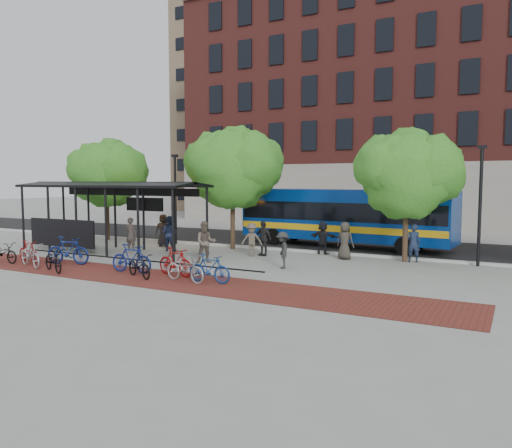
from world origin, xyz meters
The scene contains 33 objects.
ground centered at (0.00, 0.00, 0.00)m, with size 160.00×160.00×0.00m, color #9E9E99.
asphalt_street centered at (0.00, 8.00, 0.01)m, with size 160.00×8.00×0.01m, color black.
curb centered at (0.00, 4.00, 0.06)m, with size 160.00×0.25×0.12m, color #B7B7B2.
brick_strip centered at (-2.00, -5.00, 0.00)m, with size 24.00×3.00×0.01m, color maroon.
bike_rack_rail centered at (-3.30, -4.10, 0.00)m, with size 12.00×0.05×0.95m, color black.
building_tower centered at (-16.00, 40.00, 15.00)m, with size 22.00×22.00×30.00m, color #7A664C.
bus_shelter centered at (-8.13, -0.48, 3.00)m, with size 10.60×3.07×3.60m.
tree_a centered at (-11.91, 3.35, 4.24)m, with size 4.90×4.00×6.18m.
tree_b centered at (-2.90, 3.35, 4.46)m, with size 5.15×4.20×6.47m.
tree_c centered at (6.09, 3.35, 4.05)m, with size 4.66×3.80×5.92m.
lamp_post_left centered at (-7.00, 3.60, 2.75)m, with size 0.35×0.20×5.12m.
lamp_post_right centered at (9.00, 3.60, 2.75)m, with size 0.35×0.20×5.12m.
bus centered at (1.98, 6.81, 1.81)m, with size 11.87×3.55×3.16m.
bike_0 centered at (-9.68, -5.41, 0.46)m, with size 0.61×1.76×0.92m, color black.
bike_1 centered at (-8.77, -4.81, 0.50)m, with size 0.47×1.65×0.99m, color maroon.
bike_2 centered at (-7.71, -5.51, 0.51)m, with size 0.68×1.94×1.02m, color #9A9A9C.
bike_3 centered at (-6.82, -4.32, 0.61)m, with size 0.57×2.03×1.22m, color navy.
bike_4 centered at (-5.92, -5.84, 0.47)m, with size 0.63×1.80×0.95m, color black.
bike_7 centered at (-2.98, -4.57, 0.57)m, with size 0.54×1.91×1.15m, color navy.
bike_8 centered at (-2.06, -5.15, 0.46)m, with size 0.61×1.74×0.92m, color black.
bike_9 centered at (-1.08, -4.24, 0.55)m, with size 0.51×1.82×1.09m, color maroon.
bike_10 centered at (-0.06, -4.99, 0.50)m, with size 0.66×1.90×1.00m, color #9A9A9C.
bike_11 centered at (0.80, -4.72, 0.52)m, with size 0.48×1.72×1.03m, color navy.
pedestrian_0 centered at (-6.97, 2.42, 0.90)m, with size 0.88×0.57×1.79m, color black.
pedestrian_1 centered at (-7.29, 0.18, 0.87)m, with size 0.64×0.42×1.74m, color #453B37.
pedestrian_2 centered at (-5.51, 1.12, 0.91)m, with size 0.89×0.69×1.83m, color #1D2745.
pedestrian_3 centered at (-0.87, 1.51, 0.80)m, with size 1.04×0.60×1.61m, color brown.
pedestrian_4 centered at (-0.48, 1.94, 0.85)m, with size 1.00×0.41×1.70m, color black.
pedestrian_5 centered at (1.91, 3.80, 0.82)m, with size 1.51×0.48×1.63m, color black.
pedestrian_6 centered at (3.39, 2.71, 0.87)m, with size 0.85×0.55×1.74m, color #38332C.
pedestrian_7 centered at (6.33, 3.41, 0.86)m, with size 0.63×0.41×1.73m, color #1C2741.
pedestrian_8 centered at (-1.76, -1.14, 0.92)m, with size 0.90×0.70×1.85m, color brown.
pedestrian_9 centered at (1.87, -0.86, 0.77)m, with size 0.99×0.57×1.54m, color #2A2A2A.
Camera 1 is at (10.54, -19.45, 3.65)m, focal length 35.00 mm.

